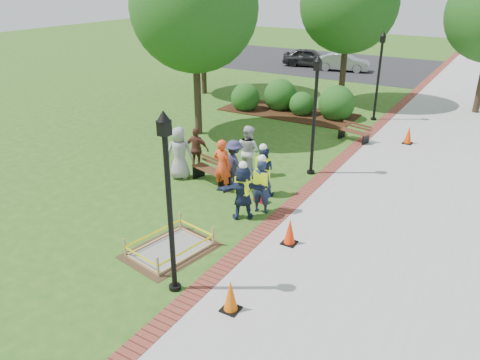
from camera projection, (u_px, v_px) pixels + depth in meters
The scene contains 32 objects.
ground at pixel (205, 222), 13.80m from camera, with size 100.00×100.00×0.00m, color #285116.
sidewalk at pixel (442, 151), 19.30m from camera, with size 6.00×60.00×0.02m, color #9E9E99.
brick_edging at pixel (365, 138), 20.82m from camera, with size 0.50×60.00×0.03m, color maroon.
mulch_bed at pixel (288, 112), 24.62m from camera, with size 7.00×3.00×0.05m, color #381E0F.
parking_lot at pixel (411, 71), 35.00m from camera, with size 36.00×12.00×0.01m, color black.
wet_concrete_pad at pixel (170, 243), 12.24m from camera, with size 2.08×2.56×0.55m.
bench_near at pixel (211, 176), 16.26m from camera, with size 1.62×0.89×0.83m.
bench_far at pixel (354, 136), 20.35m from camera, with size 1.48×0.80×0.76m.
cone_front at pixel (231, 297), 10.00m from camera, with size 0.39×0.39×0.77m.
cone_back at pixel (290, 232), 12.51m from camera, with size 0.39×0.39×0.76m.
cone_far at pixel (408, 135), 19.95m from camera, with size 0.40×0.40×0.79m.
toolbox at pixel (261, 199), 14.96m from camera, with size 0.43×0.24×0.22m, color #A10C1C.
lamp_near at pixel (169, 192), 9.85m from camera, with size 0.28×0.28×4.26m.
lamp_mid at pixel (315, 107), 16.13m from camera, with size 0.28×0.28×4.26m.
lamp_far at pixel (379, 70), 22.42m from camera, with size 0.28×0.28×4.26m.
tree_left at pixel (194, 8), 19.25m from camera, with size 5.33×5.33×8.09m.
tree_back at pixel (349, 3), 24.34m from camera, with size 5.14×5.14×7.87m.
shrub_a at pixel (245, 110), 25.14m from camera, with size 1.53×1.53×1.53m, color #154914.
shrub_b at pixel (280, 109), 25.30m from camera, with size 1.75×1.75×1.75m, color #154914.
shrub_c at pixel (301, 115), 24.28m from camera, with size 1.28×1.28×1.28m, color #154914.
shrub_d at pixel (335, 118), 23.62m from camera, with size 1.81×1.81×1.81m, color #154914.
shrub_e at pixel (294, 110), 25.08m from camera, with size 1.02×1.02×1.02m, color #154914.
casual_person_a at pixel (179, 153), 16.39m from camera, with size 0.71×0.62×1.88m.
casual_person_b at pixel (222, 166), 15.41m from camera, with size 0.58×0.38×1.81m.
casual_person_c at pixel (248, 151), 16.63m from camera, with size 0.65×0.48×1.85m.
casual_person_d at pixel (197, 149), 17.10m from camera, with size 0.57×0.41×1.64m.
casual_person_e at pixel (234, 164), 15.75m from camera, with size 0.62×0.51×1.66m.
hivis_worker_a at pixel (243, 190), 13.66m from camera, with size 0.63×0.59×1.82m.
hivis_worker_b at pixel (261, 184), 14.00m from camera, with size 0.59×0.43×1.87m.
hivis_worker_c at pixel (263, 170), 15.13m from camera, with size 0.61×0.53×1.78m.
parked_car_a at pixel (309, 66), 36.95m from camera, with size 4.63×2.02×1.51m, color #29282B.
parked_car_b at pixel (342, 71), 35.20m from camera, with size 4.31×1.87×1.40m, color gray.
Camera 1 is at (7.11, -9.87, 6.70)m, focal length 35.00 mm.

